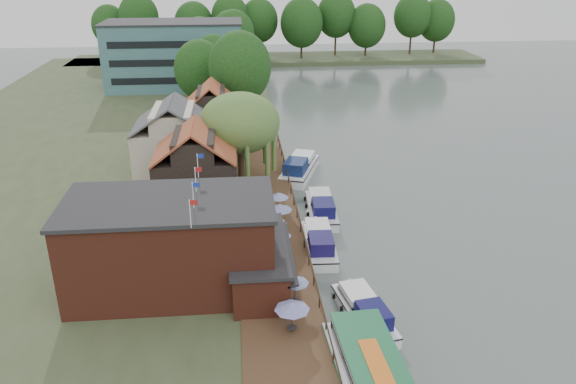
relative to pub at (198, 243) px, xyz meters
name	(u,v)px	position (x,y,z in m)	size (l,w,h in m)	color
ground	(374,280)	(14.00, 1.00, -4.65)	(260.00, 260.00, 0.00)	#505C58
land_bank	(95,149)	(-16.00, 36.00, -4.15)	(50.00, 140.00, 1.00)	#384728
quay_deck	(269,219)	(6.00, 11.00, -3.60)	(6.00, 50.00, 0.10)	#47301E
quay_rail	(297,212)	(8.70, 11.50, -3.15)	(0.20, 49.00, 1.00)	black
pub	(198,243)	(0.00, 0.00, 0.00)	(20.00, 11.00, 7.30)	maroon
hotel_block	(175,55)	(-8.00, 71.00, 2.50)	(25.40, 12.40, 12.30)	#38666B
cottage_a	(196,167)	(-1.00, 15.00, 0.60)	(8.60, 7.60, 8.50)	black
cottage_b	(175,137)	(-4.00, 25.00, 0.60)	(9.60, 8.60, 8.50)	beige
cottage_c	(212,116)	(0.00, 34.00, 0.60)	(7.60, 7.60, 8.50)	black
willow	(240,141)	(3.50, 20.00, 1.56)	(8.60, 8.60, 10.43)	#476B2D
umbrella_0	(292,317)	(6.42, -6.69, -2.36)	(2.40, 2.40, 2.38)	navy
umbrella_1	(295,290)	(6.96, -3.47, -2.36)	(2.05, 2.05, 2.38)	navy
umbrella_2	(279,268)	(6.03, -0.29, -2.36)	(1.99, 1.99, 2.38)	navy
umbrella_3	(279,243)	(6.38, 3.84, -2.36)	(2.11, 2.11, 2.38)	navy
umbrella_4	(274,230)	(6.15, 6.29, -2.36)	(2.30, 2.30, 2.38)	navy
umbrella_5	(280,216)	(6.86, 9.09, -2.36)	(2.38, 2.38, 2.38)	navy
umbrella_6	(279,204)	(6.98, 11.87, -2.36)	(1.97, 1.97, 2.38)	navy
cruiser_0	(364,308)	(11.94, -4.36, -3.59)	(2.87, 8.89, 2.11)	white
cruiser_1	(319,239)	(10.18, 6.36, -3.52)	(3.03, 9.38, 2.25)	white
cruiser_2	(321,205)	(11.48, 13.64, -3.51)	(3.07, 9.51, 2.29)	silver
cruiser_3	(299,165)	(10.51, 25.02, -3.36)	(3.40, 10.51, 2.57)	white
swan	(341,359)	(9.50, -8.65, -4.43)	(0.44, 0.44, 0.44)	white
bank_tree_0	(240,80)	(3.92, 42.57, 3.33)	(8.89, 8.89, 13.97)	#143811
bank_tree_1	(200,77)	(-2.26, 51.22, 2.18)	(8.06, 8.06, 11.65)	#143811
bank_tree_2	(214,69)	(-0.31, 58.51, 2.10)	(6.40, 6.40, 11.49)	#143811
bank_tree_3	(201,48)	(-3.50, 78.53, 2.51)	(7.10, 7.10, 12.32)	#143811
bank_tree_4	(234,40)	(3.22, 87.92, 2.76)	(8.93, 8.93, 12.83)	#143811
bank_tree_5	(229,38)	(2.06, 93.61, 2.39)	(6.88, 6.88, 12.09)	#143811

